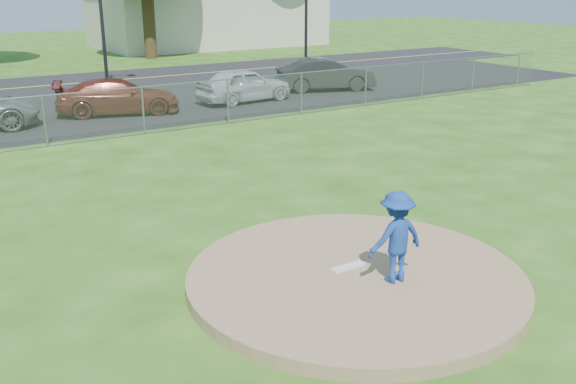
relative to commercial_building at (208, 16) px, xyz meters
name	(u,v)px	position (x,y,z in m)	size (l,w,h in m)	color
ground	(137,152)	(-16.00, -28.00, -2.16)	(120.00, 120.00, 0.00)	#255312
pitchers_mound	(355,278)	(-16.00, -38.00, -2.06)	(5.40, 5.40, 0.20)	#8F6F4E
pitching_rubber	(348,267)	(-16.00, -37.80, -1.94)	(0.60, 0.15, 0.04)	white
chain_link_fence	(112,114)	(-16.00, -26.00, -1.41)	(40.00, 0.06, 1.50)	gray
parking_lot	(74,114)	(-16.00, -21.50, -2.15)	(50.00, 8.00, 0.01)	black
street	(30,87)	(-16.00, -14.00, -2.16)	(60.00, 7.00, 0.01)	black
commercial_building	(208,16)	(0.00, 0.00, 0.00)	(16.40, 9.40, 4.30)	beige
traffic_signal_right	(310,6)	(-1.76, -16.00, 1.20)	(1.28, 0.20, 5.60)	black
pitcher	(396,237)	(-15.68, -38.54, -1.24)	(0.94, 0.54, 1.45)	navy
parked_car_darkred	(118,96)	(-14.62, -22.38, -1.51)	(1.79, 4.40, 1.28)	maroon
parked_car_pearl	(244,85)	(-9.52, -22.66, -1.48)	(1.58, 3.93, 1.34)	silver
parked_car_charcoal	(326,74)	(-5.10, -22.12, -1.44)	(1.49, 4.28, 1.41)	#252427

